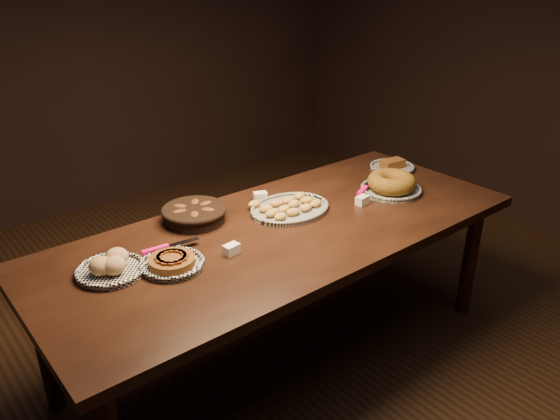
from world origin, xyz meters
TOP-DOWN VIEW (x-y plane):
  - ground at (0.00, 0.00)m, footprint 5.00×5.00m
  - buffet_table at (0.00, 0.00)m, footprint 2.40×1.00m
  - apple_tart_plate at (-0.60, 0.01)m, footprint 0.33×0.28m
  - madeleine_platter at (0.14, 0.13)m, footprint 0.43×0.35m
  - bundt_cake_plate at (0.74, -0.03)m, footprint 0.39×0.34m
  - croissant_basket at (-0.30, 0.33)m, footprint 0.36×0.36m
  - bread_roll_plate at (-0.82, 0.12)m, footprint 0.28×0.28m
  - loaf_plate at (1.02, 0.19)m, footprint 0.27×0.27m
  - tent_cards at (0.05, 0.07)m, footprint 1.67×0.45m

SIDE VIEW (x-z plane):
  - ground at x=0.00m, z-range 0.00..0.00m
  - buffet_table at x=0.00m, z-range 0.30..1.05m
  - madeleine_platter at x=0.14m, z-range 0.74..0.79m
  - loaf_plate at x=1.02m, z-range 0.74..0.80m
  - apple_tart_plate at x=-0.60m, z-range 0.74..0.80m
  - tent_cards at x=0.05m, z-range 0.75..0.79m
  - bread_roll_plate at x=-0.82m, z-range 0.74..0.83m
  - bundt_cake_plate at x=0.74m, z-range 0.74..0.85m
  - croissant_basket at x=-0.30m, z-range 0.76..0.84m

